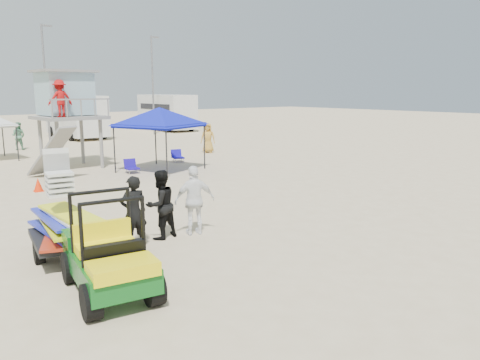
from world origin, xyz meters
TOP-DOWN VIEW (x-y plane):
  - ground at (0.00, 0.00)m, footprint 140.00×140.00m
  - utility_cart at (-4.02, 1.21)m, footprint 1.56×2.56m
  - surf_trailer at (-4.01, 3.54)m, footprint 1.60×2.52m
  - man_left at (-2.50, 3.24)m, footprint 0.68×0.49m
  - man_mid at (-1.65, 3.49)m, footprint 0.94×0.79m
  - man_right at (-0.80, 3.24)m, footprint 1.13×0.71m
  - lifeguard_tower at (0.40, 15.78)m, footprint 2.97×2.97m
  - canopy_blue at (3.39, 12.31)m, footprint 3.98×3.98m
  - cone_far at (-2.37, 11.20)m, footprint 0.34×0.34m
  - beach_chair_b at (2.03, 12.59)m, footprint 0.59×0.63m
  - beach_chair_c at (5.44, 14.20)m, footprint 0.66×0.72m
  - rv_mid_right at (6.00, 29.99)m, footprint 2.64×7.00m
  - rv_far_right at (15.00, 31.49)m, footprint 2.64×6.60m
  - light_pole_left at (3.00, 27.00)m, footprint 0.14×0.14m
  - light_pole_right at (12.00, 28.50)m, footprint 0.14×0.14m
  - distant_beachgoers at (4.35, 20.66)m, footprint 9.35×9.62m

SIDE VIEW (x-z plane):
  - ground at x=0.00m, z-range 0.00..0.00m
  - cone_far at x=-2.37m, z-range 0.00..0.50m
  - beach_chair_b at x=2.03m, z-range -0.01..0.63m
  - beach_chair_c at x=5.44m, z-range -0.01..0.63m
  - utility_cart at x=-4.02m, z-range -0.06..1.76m
  - man_left at x=-2.50m, z-range 0.00..1.73m
  - man_mid at x=-1.65m, z-range 0.00..1.73m
  - distant_beachgoers at x=4.35m, z-range -0.01..1.75m
  - surf_trailer at x=-4.01m, z-range -0.20..1.94m
  - man_right at x=-0.80m, z-range 0.00..1.79m
  - rv_far_right at x=15.00m, z-range 0.17..3.42m
  - rv_mid_right at x=6.00m, z-range 0.17..3.42m
  - canopy_blue at x=3.39m, z-range 1.10..4.41m
  - lifeguard_tower at x=0.40m, z-range 1.10..5.56m
  - light_pole_left at x=3.00m, z-range 0.00..8.00m
  - light_pole_right at x=12.00m, z-range 0.00..8.00m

